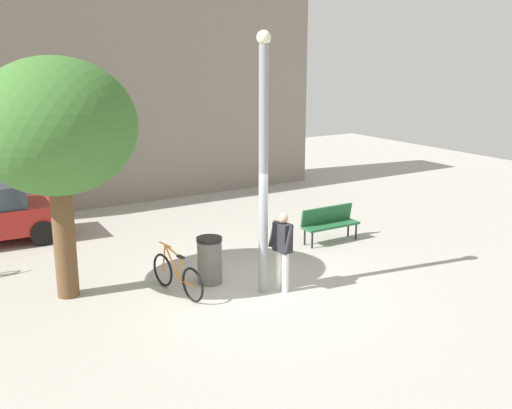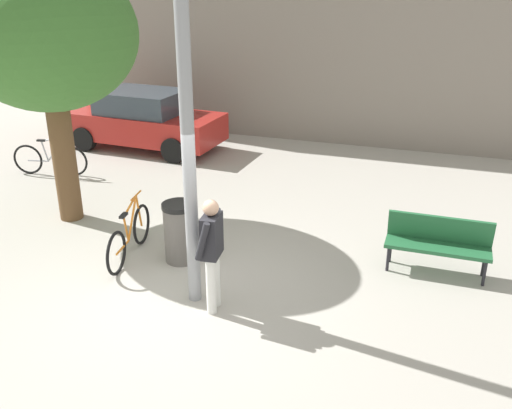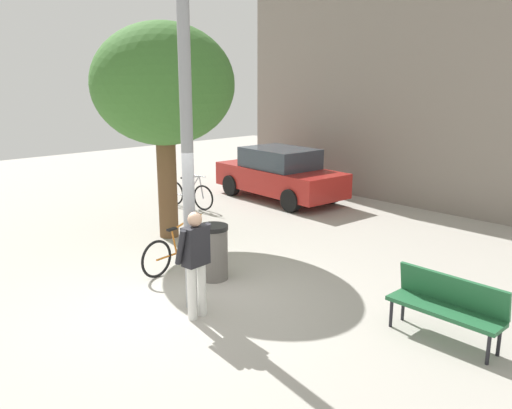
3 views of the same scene
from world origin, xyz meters
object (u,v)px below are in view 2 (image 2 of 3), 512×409
(park_bench, at_px, (438,240))
(trash_bin, at_px, (180,232))
(parked_car_red, at_px, (143,120))
(bicycle_silver, at_px, (51,159))
(plaza_tree, at_px, (47,36))
(bicycle_orange, at_px, (130,236))
(person_by_lamppost, at_px, (212,248))
(lamppost, at_px, (186,112))

(park_bench, relative_size, trash_bin, 1.58)
(parked_car_red, bearing_deg, bicycle_silver, -111.11)
(plaza_tree, distance_m, parked_car_red, 5.37)
(bicycle_orange, bearing_deg, bicycle_silver, 141.99)
(plaza_tree, distance_m, trash_bin, 4.11)
(person_by_lamppost, height_order, bicycle_orange, person_by_lamppost)
(plaza_tree, bearing_deg, person_by_lamppost, -28.21)
(bicycle_orange, height_order, parked_car_red, parked_car_red)
(lamppost, xyz_separation_m, bicycle_silver, (-5.42, 3.86, -2.39))
(bicycle_orange, distance_m, trash_bin, 0.87)
(bicycle_silver, xyz_separation_m, parked_car_red, (1.01, 2.62, 0.39))
(trash_bin, bearing_deg, person_by_lamppost, -47.71)
(plaza_tree, xyz_separation_m, bicycle_silver, (-1.94, 1.96, -3.03))
(park_bench, bearing_deg, bicycle_orange, -166.76)
(parked_car_red, bearing_deg, person_by_lamppost, -54.31)
(lamppost, xyz_separation_m, trash_bin, (-0.71, 1.01, -2.27))
(plaza_tree, bearing_deg, trash_bin, -17.74)
(parked_car_red, xyz_separation_m, trash_bin, (3.70, -5.47, -0.26))
(parked_car_red, height_order, trash_bin, parked_car_red)
(lamppost, height_order, person_by_lamppost, lamppost)
(park_bench, height_order, plaza_tree, plaza_tree)
(park_bench, xyz_separation_m, bicycle_orange, (-4.85, -1.14, -0.16))
(park_bench, distance_m, trash_bin, 4.12)
(plaza_tree, relative_size, bicycle_orange, 2.66)
(bicycle_orange, height_order, bicycle_silver, same)
(lamppost, distance_m, trash_bin, 2.58)
(plaza_tree, height_order, bicycle_orange, plaza_tree)
(parked_car_red, bearing_deg, park_bench, -30.31)
(parked_car_red, bearing_deg, bicycle_orange, -63.14)
(lamppost, height_order, plaza_tree, lamppost)
(plaza_tree, height_order, trash_bin, plaza_tree)
(bicycle_orange, height_order, trash_bin, trash_bin)
(lamppost, distance_m, plaza_tree, 4.02)
(lamppost, bearing_deg, bicycle_silver, 144.55)
(bicycle_orange, bearing_deg, trash_bin, 11.67)
(bicycle_silver, bearing_deg, bicycle_orange, -38.01)
(lamppost, relative_size, person_by_lamppost, 3.13)
(plaza_tree, relative_size, parked_car_red, 1.11)
(bicycle_silver, relative_size, trash_bin, 1.76)
(person_by_lamppost, xyz_separation_m, bicycle_orange, (-1.91, 1.00, -0.58))
(lamppost, height_order, trash_bin, lamppost)
(parked_car_red, relative_size, trash_bin, 4.23)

